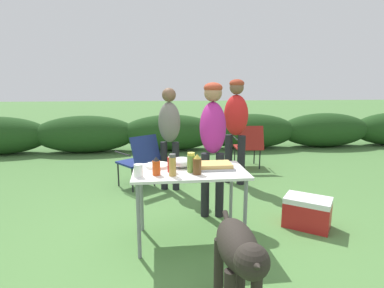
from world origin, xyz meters
TOP-DOWN VIEW (x-y plane):
  - ground_plane at (0.00, 0.00)m, footprint 60.00×60.00m
  - shrub_hedge at (-0.00, 4.42)m, footprint 14.40×0.90m
  - folding_table at (0.00, 0.00)m, footprint 1.10×0.64m
  - food_tray at (0.25, 0.04)m, footprint 0.38×0.27m
  - plate_stack at (-0.31, 0.16)m, footprint 0.25×0.25m
  - mixing_bowl at (-0.07, 0.13)m, footprint 0.23×0.23m
  - paper_cup_stack at (-0.48, -0.17)m, footprint 0.08×0.08m
  - hot_sauce_bottle at (-0.32, -0.13)m, footprint 0.07×0.07m
  - ketchup_bottle at (-0.18, -0.04)m, footprint 0.07×0.07m
  - spice_jar at (-0.18, -0.17)m, footprint 0.07×0.07m
  - beer_bottle at (0.05, -0.14)m, footprint 0.08×0.08m
  - relish_jar at (0.01, -0.06)m, footprint 0.08×0.08m
  - standing_person_in_olive_jacket at (0.35, 0.66)m, footprint 0.38×0.49m
  - standing_person_in_gray_fleece at (0.92, 1.75)m, footprint 0.48×0.45m
  - standing_person_with_beanie at (-0.13, 1.57)m, footprint 0.37×0.31m
  - dog at (0.21, -1.04)m, footprint 0.29×0.95m
  - camp_chair_green_behind_table at (1.41, 2.60)m, footprint 0.51×0.62m
  - camp_chair_near_hedge at (-0.59, 1.69)m, footprint 0.72×0.75m
  - cooler_box at (1.33, 0.15)m, footprint 0.58×0.54m

SIDE VIEW (x-z plane):
  - ground_plane at x=0.00m, z-range 0.00..0.00m
  - cooler_box at x=1.33m, z-range 0.00..0.34m
  - shrub_hedge at x=0.00m, z-range 0.00..0.87m
  - dog at x=0.21m, z-range 0.12..0.81m
  - camp_chair_green_behind_table at x=1.41m, z-range 0.05..0.88m
  - camp_chair_near_hedge at x=-0.59m, z-range 0.05..0.88m
  - folding_table at x=0.00m, z-range 0.29..1.03m
  - plate_stack at x=-0.31m, z-range 0.74..0.77m
  - food_tray at x=0.25m, z-range 0.74..0.79m
  - mixing_bowl at x=-0.07m, z-range 0.74..0.84m
  - paper_cup_stack at x=-0.48m, z-range 0.74..0.86m
  - hot_sauce_bottle at x=-0.32m, z-range 0.74..0.91m
  - ketchup_bottle at x=-0.18m, z-range 0.74..0.92m
  - beer_bottle at x=0.05m, z-range 0.74..0.93m
  - relish_jar at x=0.01m, z-range 0.74..0.93m
  - spice_jar at x=-0.18m, z-range 0.74..0.94m
  - standing_person_with_beanie at x=-0.13m, z-range 0.16..1.69m
  - standing_person_in_gray_fleece at x=0.92m, z-range 0.19..1.85m
  - standing_person_in_olive_jacket at x=0.35m, z-range 0.23..1.82m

